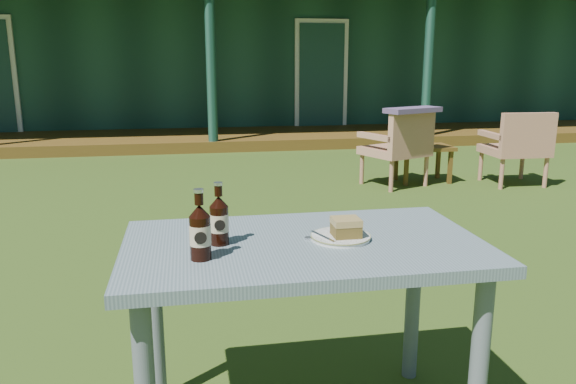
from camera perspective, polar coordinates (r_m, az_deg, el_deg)
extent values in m
plane|color=#334916|center=(3.62, -3.69, -7.99)|extent=(80.00, 80.00, 0.00)
cube|color=#173C2F|center=(12.86, -8.81, 13.09)|extent=(15.00, 6.00, 2.60)
cube|color=#543B14|center=(9.05, -7.82, 5.35)|extent=(15.00, 1.80, 0.16)
cylinder|color=#173C2F|center=(8.17, -7.82, 12.56)|extent=(0.14, 0.14, 2.45)
cylinder|color=#173C2F|center=(8.92, 14.04, 12.35)|extent=(0.14, 0.14, 2.45)
cube|color=white|center=(10.12, 3.38, 11.51)|extent=(0.95, 0.06, 2.00)
cube|color=#193D38|center=(10.09, 3.43, 11.50)|extent=(0.80, 0.04, 1.85)
cube|color=slate|center=(1.90, 1.62, -5.59)|extent=(1.20, 0.70, 0.04)
cylinder|color=slate|center=(1.99, 18.79, -16.81)|extent=(0.06, 0.06, 0.68)
cylinder|color=slate|center=(2.25, -13.32, -12.69)|extent=(0.06, 0.06, 0.68)
cylinder|color=slate|center=(2.42, 12.57, -10.79)|extent=(0.06, 0.06, 0.68)
cylinder|color=silver|center=(1.92, 5.37, -4.59)|extent=(0.20, 0.20, 0.01)
cylinder|color=olive|center=(1.92, 5.37, -4.44)|extent=(0.20, 0.20, 0.00)
cube|color=#54421A|center=(1.90, 5.91, -3.89)|extent=(0.09, 0.08, 0.04)
cube|color=#9B7F45|center=(1.89, 5.93, -2.99)|extent=(0.09, 0.09, 0.02)
cube|color=silver|center=(1.89, 3.55, -4.54)|extent=(0.06, 0.14, 0.00)
cylinder|color=black|center=(1.86, -6.99, -3.40)|extent=(0.06, 0.06, 0.13)
cone|color=black|center=(1.83, -7.06, -0.94)|extent=(0.06, 0.06, 0.04)
cylinder|color=black|center=(1.83, -7.09, 0.14)|extent=(0.03, 0.03, 0.04)
cylinder|color=silver|center=(1.82, -7.11, 0.84)|extent=(0.03, 0.03, 0.01)
cylinder|color=tan|center=(1.85, -7.00, -3.10)|extent=(0.06, 0.06, 0.06)
cylinder|color=black|center=(1.82, -6.94, -3.38)|extent=(0.04, 0.00, 0.04)
cylinder|color=black|center=(1.73, -8.89, -4.64)|extent=(0.06, 0.06, 0.13)
cone|color=black|center=(1.70, -9.00, -1.88)|extent=(0.06, 0.06, 0.04)
cylinder|color=black|center=(1.69, -9.04, -0.66)|extent=(0.03, 0.03, 0.04)
cylinder|color=silver|center=(1.69, -9.07, 0.13)|extent=(0.03, 0.03, 0.01)
cylinder|color=tan|center=(1.72, -8.91, -4.31)|extent=(0.07, 0.07, 0.06)
cylinder|color=black|center=(1.69, -8.88, -4.64)|extent=(0.04, 0.00, 0.04)
cylinder|color=silver|center=(1.91, 2.10, -4.73)|extent=(0.03, 0.03, 0.01)
cube|color=#AD7356|center=(6.07, 10.76, 4.10)|extent=(0.75, 0.74, 0.08)
cube|color=#AD7356|center=(5.87, 12.47, 6.02)|extent=(0.57, 0.30, 0.39)
cube|color=#AD7356|center=(6.25, 12.46, 5.85)|extent=(0.26, 0.50, 0.06)
cube|color=#AD7356|center=(5.89, 8.86, 5.56)|extent=(0.26, 0.50, 0.06)
cylinder|color=#AD7356|center=(6.44, 10.88, 2.77)|extent=(0.05, 0.05, 0.33)
cylinder|color=#AD7356|center=(6.11, 7.51, 2.33)|extent=(0.05, 0.05, 0.33)
cylinder|color=#AD7356|center=(6.12, 13.84, 2.08)|extent=(0.05, 0.05, 0.33)
cylinder|color=#AD7356|center=(5.78, 10.46, 1.59)|extent=(0.05, 0.05, 0.33)
cube|color=#AD7356|center=(6.49, 21.97, 3.93)|extent=(0.60, 0.57, 0.08)
cube|color=#AD7356|center=(6.26, 23.23, 5.66)|extent=(0.59, 0.09, 0.38)
cube|color=#AD7356|center=(6.62, 23.98, 5.39)|extent=(0.08, 0.51, 0.05)
cube|color=#AD7356|center=(6.36, 19.98, 5.46)|extent=(0.08, 0.51, 0.05)
cylinder|color=#AD7356|center=(6.84, 22.67, 2.58)|extent=(0.05, 0.05, 0.32)
cylinder|color=#AD7356|center=(6.60, 18.99, 2.53)|extent=(0.05, 0.05, 0.32)
cylinder|color=#AD7356|center=(6.46, 24.70, 1.81)|extent=(0.05, 0.05, 0.32)
cylinder|color=#AD7356|center=(6.21, 20.88, 1.73)|extent=(0.05, 0.05, 0.32)
cube|color=#564267|center=(5.85, 12.58, 8.14)|extent=(0.66, 0.45, 0.05)
cube|color=#543B14|center=(6.30, 13.61, 4.41)|extent=(0.60, 0.40, 0.04)
cube|color=#543B14|center=(6.10, 11.92, 2.31)|extent=(0.04, 0.04, 0.36)
cube|color=#543B14|center=(6.31, 16.14, 2.42)|extent=(0.04, 0.04, 0.36)
cube|color=#543B14|center=(6.38, 10.92, 2.82)|extent=(0.04, 0.04, 0.36)
cube|color=#543B14|center=(6.57, 15.00, 2.91)|extent=(0.04, 0.04, 0.36)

